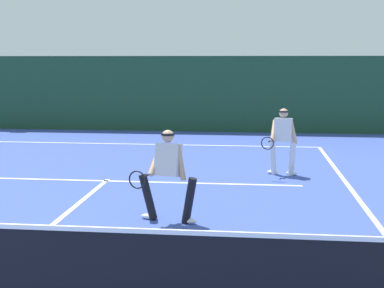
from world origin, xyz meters
The scene contains 6 objects.
court_line_baseline_far centered at (0.00, 11.54, 0.00)m, with size 10.55×0.10×0.01m, color white.
court_line_service centered at (0.00, 6.24, 0.00)m, with size 8.60×0.10×0.01m, color white.
court_line_centre centered at (0.00, 3.20, 0.00)m, with size 0.10×6.40×0.01m, color white.
player_near centered at (1.84, 3.39, 0.84)m, with size 1.06×0.86×1.54m.
player_far centered at (3.92, 7.36, 0.85)m, with size 0.87×0.86×1.56m.
back_fence_windscreen centered at (0.00, 14.86, 1.40)m, with size 22.47×0.12×2.81m, color #1D422B.
Camera 1 is at (3.21, -5.19, 2.66)m, focal length 50.54 mm.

